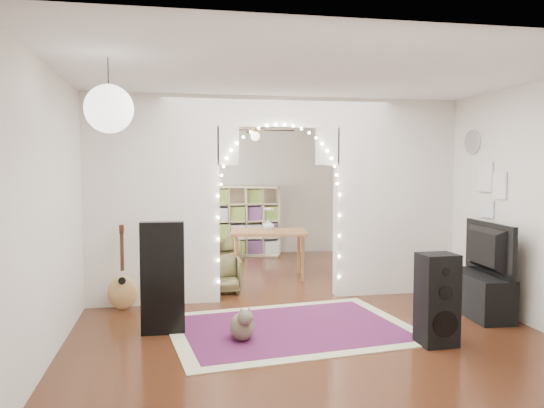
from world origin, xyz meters
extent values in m
plane|color=black|center=(0.00, 0.00, 0.00)|extent=(7.50, 7.50, 0.00)
cube|color=white|center=(0.00, 0.00, 2.70)|extent=(5.00, 7.50, 0.02)
cube|color=silver|center=(0.00, 3.75, 1.35)|extent=(5.00, 0.02, 2.70)
cube|color=silver|center=(0.00, -3.75, 1.35)|extent=(5.00, 0.02, 2.70)
cube|color=silver|center=(-2.50, 0.00, 1.35)|extent=(0.02, 7.50, 2.70)
cube|color=silver|center=(2.50, 0.00, 1.35)|extent=(0.02, 7.50, 2.70)
cube|color=silver|center=(-1.65, 0.00, 1.35)|extent=(1.70, 0.20, 2.70)
cube|color=silver|center=(1.65, 0.00, 1.35)|extent=(1.70, 0.20, 2.70)
cube|color=silver|center=(0.00, 0.00, 2.50)|extent=(1.60, 0.20, 0.40)
cube|color=white|center=(-2.47, 1.80, 1.50)|extent=(0.04, 1.20, 1.40)
cylinder|color=white|center=(2.48, -0.60, 2.10)|extent=(0.03, 0.31, 0.31)
sphere|color=white|center=(-1.90, -2.40, 2.25)|extent=(0.40, 0.40, 0.40)
cube|color=maroon|center=(-0.13, -1.39, 0.01)|extent=(2.84, 2.27, 0.02)
cube|color=black|center=(-1.51, -1.30, 0.60)|extent=(0.46, 0.17, 1.20)
ellipsoid|color=#AF7C46|center=(-2.02, -0.25, 0.38)|extent=(0.38, 0.23, 0.43)
cube|color=black|center=(-2.02, -0.25, 0.74)|extent=(0.05, 0.04, 0.50)
cube|color=black|center=(-2.02, -0.25, 1.01)|extent=(0.06, 0.04, 0.11)
ellipsoid|color=brown|center=(-0.71, -1.66, 0.14)|extent=(0.28, 0.40, 0.27)
sphere|color=brown|center=(-0.70, -1.82, 0.27)|extent=(0.17, 0.17, 0.16)
cone|color=brown|center=(-0.74, -1.82, 0.35)|extent=(0.05, 0.05, 0.06)
cone|color=brown|center=(-0.66, -1.82, 0.35)|extent=(0.05, 0.05, 0.06)
cylinder|color=brown|center=(-0.73, -1.46, 0.05)|extent=(0.06, 0.26, 0.08)
cube|color=black|center=(1.18, -2.17, 0.46)|extent=(0.37, 0.32, 0.92)
cylinder|color=black|center=(1.18, -2.33, 0.25)|extent=(0.27, 0.03, 0.27)
cylinder|color=black|center=(1.18, -2.33, 0.56)|extent=(0.14, 0.03, 0.14)
cylinder|color=black|center=(1.18, -2.33, 0.76)|extent=(0.08, 0.02, 0.08)
cube|color=black|center=(2.20, -1.29, 0.25)|extent=(0.48, 1.03, 0.50)
imported|color=black|center=(2.20, -1.29, 0.81)|extent=(0.22, 1.08, 0.62)
cube|color=#C2AF8C|center=(0.03, 3.50, 0.70)|extent=(1.39, 0.82, 1.40)
cube|color=brown|center=(0.11, 1.35, 0.73)|extent=(1.30, 0.96, 0.05)
cylinder|color=brown|center=(-0.45, 1.10, 0.35)|extent=(0.05, 0.05, 0.70)
cylinder|color=brown|center=(0.58, 0.96, 0.35)|extent=(0.05, 0.05, 0.70)
cylinder|color=brown|center=(-0.36, 1.74, 0.35)|extent=(0.05, 0.05, 0.70)
cylinder|color=brown|center=(0.67, 1.59, 0.35)|extent=(0.05, 0.05, 0.70)
imported|color=silver|center=(0.11, 1.35, 0.85)|extent=(0.21, 0.21, 0.19)
imported|color=#4E4627|center=(-0.72, 0.45, 0.24)|extent=(0.53, 0.55, 0.48)
imported|color=#4E4627|center=(-0.41, 2.88, 0.21)|extent=(0.54, 0.55, 0.43)
camera|label=1|loc=(-1.39, -6.96, 1.77)|focal=35.00mm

